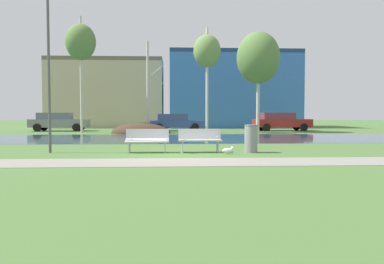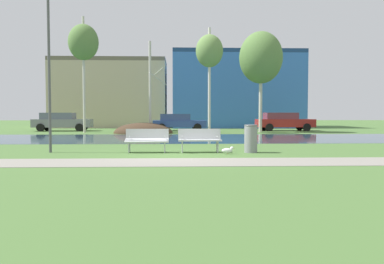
# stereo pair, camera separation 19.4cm
# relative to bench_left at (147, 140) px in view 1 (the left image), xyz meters

# --- Properties ---
(ground_plane) EXTENTS (120.00, 120.00, 0.00)m
(ground_plane) POSITION_rel_bench_left_xyz_m (0.98, 9.31, -0.47)
(ground_plane) COLOR #476B33
(paved_path_strip) EXTENTS (60.00, 1.99, 0.01)m
(paved_path_strip) POSITION_rel_bench_left_xyz_m (0.98, -2.99, -0.47)
(paved_path_strip) COLOR gray
(paved_path_strip) RESTS_ON ground
(river_band) EXTENTS (80.00, 8.52, 0.01)m
(river_band) POSITION_rel_bench_left_xyz_m (0.98, 8.22, -0.47)
(river_band) COLOR #2D475B
(river_band) RESTS_ON ground
(soil_mound) EXTENTS (4.31, 2.90, 1.56)m
(soil_mound) POSITION_rel_bench_left_xyz_m (-1.36, 13.89, -0.47)
(soil_mound) COLOR #423021
(soil_mound) RESTS_ON ground
(bench_left) EXTENTS (1.61, 0.59, 0.87)m
(bench_left) POSITION_rel_bench_left_xyz_m (0.00, 0.00, 0.00)
(bench_left) COLOR #B2B5B7
(bench_left) RESTS_ON ground
(bench_right) EXTENTS (1.61, 0.59, 0.87)m
(bench_right) POSITION_rel_bench_left_xyz_m (1.96, 0.00, 0.00)
(bench_right) COLOR #B2B5B7
(bench_right) RESTS_ON ground
(trash_bin) EXTENTS (0.50, 0.50, 1.03)m
(trash_bin) POSITION_rel_bench_left_xyz_m (3.84, -0.20, 0.06)
(trash_bin) COLOR gray
(trash_bin) RESTS_ON ground
(seagull) EXTENTS (0.47, 0.17, 0.27)m
(seagull) POSITION_rel_bench_left_xyz_m (2.92, -0.69, -0.34)
(seagull) COLOR white
(seagull) RESTS_ON ground
(streetlamp) EXTENTS (0.32, 0.32, 6.27)m
(streetlamp) POSITION_rel_bench_left_xyz_m (-3.57, 0.08, 3.62)
(streetlamp) COLOR #4C4C51
(streetlamp) RESTS_ON ground
(birch_far_left) EXTENTS (2.23, 2.23, 8.66)m
(birch_far_left) POSITION_rel_bench_left_xyz_m (-5.86, 15.03, 6.23)
(birch_far_left) COLOR beige
(birch_far_left) RESTS_ON ground
(birch_left) EXTENTS (1.32, 2.36, 6.73)m
(birch_left) POSITION_rel_bench_left_xyz_m (-0.84, 14.24, 2.95)
(birch_left) COLOR #BCB7A8
(birch_left) RESTS_ON ground
(birch_center_left) EXTENTS (2.02, 2.02, 7.80)m
(birch_center_left) POSITION_rel_bench_left_xyz_m (3.50, 14.50, 5.54)
(birch_center_left) COLOR beige
(birch_center_left) RESTS_ON ground
(birch_center) EXTENTS (3.33, 3.33, 7.76)m
(birch_center) POSITION_rel_bench_left_xyz_m (7.56, 15.51, 5.26)
(birch_center) COLOR #BCB7A8
(birch_center) RESTS_ON ground
(parked_van_nearest_grey) EXTENTS (4.70, 2.15, 1.51)m
(parked_van_nearest_grey) POSITION_rel_bench_left_xyz_m (-8.45, 18.05, 0.33)
(parked_van_nearest_grey) COLOR slate
(parked_van_nearest_grey) RESTS_ON ground
(parked_sedan_second_blue) EXTENTS (4.46, 2.09, 1.41)m
(parked_sedan_second_blue) POSITION_rel_bench_left_xyz_m (1.17, 18.02, 0.28)
(parked_sedan_second_blue) COLOR #2D4793
(parked_sedan_second_blue) RESTS_ON ground
(parked_hatch_third_red) EXTENTS (4.77, 2.07, 1.52)m
(parked_hatch_third_red) POSITION_rel_bench_left_xyz_m (10.01, 17.74, 0.33)
(parked_hatch_third_red) COLOR maroon
(parked_hatch_third_red) RESTS_ON ground
(building_beige_block) EXTENTS (11.63, 6.15, 7.06)m
(building_beige_block) POSITION_rel_bench_left_xyz_m (-5.91, 27.18, 3.06)
(building_beige_block) COLOR #BCAD8E
(building_beige_block) RESTS_ON ground
(building_blue_store) EXTENTS (13.11, 8.65, 7.74)m
(building_blue_store) POSITION_rel_bench_left_xyz_m (7.23, 27.23, 3.40)
(building_blue_store) COLOR #3870C6
(building_blue_store) RESTS_ON ground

